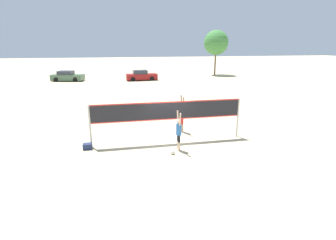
{
  "coord_description": "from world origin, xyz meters",
  "views": [
    {
      "loc": [
        -2.8,
        -13.64,
        5.31
      ],
      "look_at": [
        0.0,
        0.0,
        1.27
      ],
      "focal_mm": 28.0,
      "sensor_mm": 36.0,
      "label": 1
    }
  ],
  "objects_px": {
    "parked_car_mid": "(141,76)",
    "tree_left_cluster": "(216,43)",
    "player_blocker": "(182,113)",
    "volleyball": "(173,152)",
    "volleyball_net": "(168,113)",
    "gear_bag": "(88,146)",
    "parked_car_near": "(67,76)",
    "player_spiker": "(179,130)"
  },
  "relations": [
    {
      "from": "player_blocker",
      "to": "volleyball",
      "type": "height_order",
      "value": "player_blocker"
    },
    {
      "from": "tree_left_cluster",
      "to": "player_blocker",
      "type": "bearing_deg",
      "value": -114.88
    },
    {
      "from": "gear_bag",
      "to": "tree_left_cluster",
      "type": "bearing_deg",
      "value": 58.41
    },
    {
      "from": "gear_bag",
      "to": "tree_left_cluster",
      "type": "xyz_separation_m",
      "value": [
        19.37,
        31.5,
        5.4
      ]
    },
    {
      "from": "parked_car_near",
      "to": "gear_bag",
      "type": "bearing_deg",
      "value": -66.51
    },
    {
      "from": "gear_bag",
      "to": "parked_car_mid",
      "type": "relative_size",
      "value": 0.1
    },
    {
      "from": "gear_bag",
      "to": "tree_left_cluster",
      "type": "relative_size",
      "value": 0.06
    },
    {
      "from": "volleyball",
      "to": "gear_bag",
      "type": "distance_m",
      "value": 4.52
    },
    {
      "from": "volleyball",
      "to": "gear_bag",
      "type": "bearing_deg",
      "value": 159.75
    },
    {
      "from": "gear_bag",
      "to": "parked_car_mid",
      "type": "bearing_deg",
      "value": 78.02
    },
    {
      "from": "player_spiker",
      "to": "volleyball",
      "type": "bearing_deg",
      "value": 138.08
    },
    {
      "from": "player_blocker",
      "to": "gear_bag",
      "type": "xyz_separation_m",
      "value": [
        -5.57,
        -1.75,
        -1.06
      ]
    },
    {
      "from": "parked_car_near",
      "to": "parked_car_mid",
      "type": "xyz_separation_m",
      "value": [
        10.89,
        -1.38,
        0.01
      ]
    },
    {
      "from": "player_spiker",
      "to": "parked_car_near",
      "type": "height_order",
      "value": "player_spiker"
    },
    {
      "from": "parked_car_near",
      "to": "tree_left_cluster",
      "type": "height_order",
      "value": "tree_left_cluster"
    },
    {
      "from": "player_blocker",
      "to": "parked_car_mid",
      "type": "relative_size",
      "value": 0.48
    },
    {
      "from": "volleyball_net",
      "to": "player_spiker",
      "type": "height_order",
      "value": "volleyball_net"
    },
    {
      "from": "volleyball_net",
      "to": "player_blocker",
      "type": "bearing_deg",
      "value": 51.54
    },
    {
      "from": "player_blocker",
      "to": "volleyball",
      "type": "relative_size",
      "value": 10.14
    },
    {
      "from": "volleyball_net",
      "to": "parked_car_near",
      "type": "distance_m",
      "value": 29.44
    },
    {
      "from": "player_spiker",
      "to": "volleyball",
      "type": "height_order",
      "value": "player_spiker"
    },
    {
      "from": "player_blocker",
      "to": "parked_car_mid",
      "type": "xyz_separation_m",
      "value": [
        0.08,
        24.92,
        -0.53
      ]
    },
    {
      "from": "tree_left_cluster",
      "to": "volleyball_net",
      "type": "bearing_deg",
      "value": -115.63
    },
    {
      "from": "player_spiker",
      "to": "gear_bag",
      "type": "distance_m",
      "value": 4.88
    },
    {
      "from": "tree_left_cluster",
      "to": "parked_car_mid",
      "type": "bearing_deg",
      "value": -160.61
    },
    {
      "from": "volleyball",
      "to": "parked_car_mid",
      "type": "xyz_separation_m",
      "value": [
        1.41,
        28.24,
        0.57
      ]
    },
    {
      "from": "parked_car_near",
      "to": "parked_car_mid",
      "type": "distance_m",
      "value": 10.97
    },
    {
      "from": "volleyball",
      "to": "parked_car_mid",
      "type": "relative_size",
      "value": 0.05
    },
    {
      "from": "volleyball_net",
      "to": "player_blocker",
      "type": "xyz_separation_m",
      "value": [
        1.2,
        1.52,
        -0.47
      ]
    },
    {
      "from": "player_blocker",
      "to": "gear_bag",
      "type": "height_order",
      "value": "player_blocker"
    },
    {
      "from": "player_blocker",
      "to": "volleyball",
      "type": "xyz_separation_m",
      "value": [
        -1.33,
        -3.31,
        -1.1
      ]
    },
    {
      "from": "parked_car_mid",
      "to": "tree_left_cluster",
      "type": "bearing_deg",
      "value": 16.39
    },
    {
      "from": "volleyball_net",
      "to": "volleyball",
      "type": "xyz_separation_m",
      "value": [
        -0.13,
        -1.8,
        -1.58
      ]
    },
    {
      "from": "volleyball_net",
      "to": "parked_car_near",
      "type": "height_order",
      "value": "volleyball_net"
    },
    {
      "from": "player_blocker",
      "to": "volleyball",
      "type": "bearing_deg",
      "value": -21.88
    },
    {
      "from": "parked_car_near",
      "to": "tree_left_cluster",
      "type": "relative_size",
      "value": 0.64
    },
    {
      "from": "gear_bag",
      "to": "parked_car_near",
      "type": "xyz_separation_m",
      "value": [
        -5.23,
        28.05,
        0.53
      ]
    },
    {
      "from": "gear_bag",
      "to": "player_blocker",
      "type": "bearing_deg",
      "value": 17.4
    },
    {
      "from": "player_blocker",
      "to": "tree_left_cluster",
      "type": "distance_m",
      "value": 33.08
    },
    {
      "from": "tree_left_cluster",
      "to": "volleyball",
      "type": "bearing_deg",
      "value": -114.58
    },
    {
      "from": "volleyball_net",
      "to": "gear_bag",
      "type": "height_order",
      "value": "volleyball_net"
    },
    {
      "from": "volleyball_net",
      "to": "parked_car_mid",
      "type": "relative_size",
      "value": 1.79
    }
  ]
}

